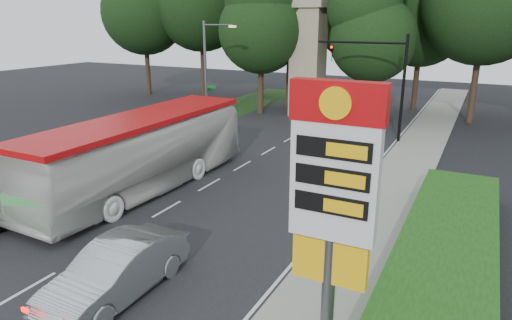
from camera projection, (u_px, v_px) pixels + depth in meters
The scene contains 15 objects.
ground at pixel (14, 297), 13.84m from camera, with size 120.00×120.00×0.00m, color black.
road_surface at pixel (220, 179), 24.06m from camera, with size 14.00×80.00×0.02m, color black.
sidewalk_right at pixel (382, 207), 20.37m from camera, with size 3.00×80.00×0.12m, color gray.
grass_verge_left at pixel (151, 135), 33.28m from camera, with size 5.00×50.00×0.02m, color #193814.
hedge at pixel (447, 249), 15.51m from camera, with size 3.00×14.00×1.20m, color #184813.
gas_station_pylon at pixel (334, 188), 10.25m from camera, with size 2.10×0.45×6.85m.
traffic_signal_mast at pixel (384, 73), 30.45m from camera, with size 6.10×0.35×7.20m.
streetlight_signs at pixel (208, 70), 34.31m from camera, with size 2.75×0.98×8.00m.
monument at pixel (308, 56), 38.76m from camera, with size 3.00×3.00×10.05m.
tree_west_near at pixel (261, 0), 46.74m from camera, with size 8.40×8.40×16.50m.
tree_east_near at pixel (424, 0), 39.92m from camera, with size 8.12×8.12×15.95m.
tree_monument_left at pixel (261, 12), 38.59m from camera, with size 7.28×7.28×14.30m.
tree_monument_right at pixel (374, 20), 35.10m from camera, with size 6.72×6.72×13.20m.
transit_bus at pixel (142, 154), 22.05m from camera, with size 3.08×13.18×3.67m, color white.
sedan_silver at pixel (117, 271), 13.69m from camera, with size 1.80×5.15×1.70m, color #AFB2B7.
Camera 1 is at (11.99, -7.36, 8.07)m, focal length 32.00 mm.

